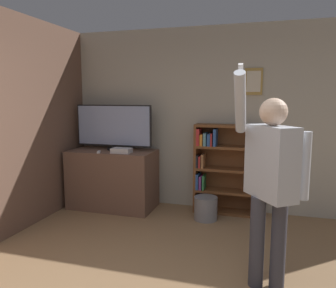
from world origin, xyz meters
The scene contains 9 objects.
wall_back centered at (0.00, 3.00, 1.35)m, with size 6.14×0.09×2.70m.
wall_side_brick centered at (-2.10, 1.48, 1.35)m, with size 0.06×4.57×2.70m.
tv_ledge centered at (-1.36, 2.57, 0.44)m, with size 1.28×0.65×0.88m.
television centered at (-1.36, 2.64, 1.24)m, with size 1.20×0.22×0.68m.
game_console centered at (-1.12, 2.40, 0.92)m, with size 0.28×0.17×0.07m.
remote_loose centered at (-1.45, 2.33, 0.89)m, with size 0.09×0.14×0.02m.
bookshelf centered at (0.27, 2.82, 0.67)m, with size 0.93×0.28×1.30m.
person centered at (0.90, 0.99, 1.02)m, with size 0.62×0.57×1.94m.
waste_bin centered at (0.10, 2.45, 0.16)m, with size 0.32×0.32×0.32m.
Camera 1 is at (0.84, -1.86, 1.68)m, focal length 35.00 mm.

